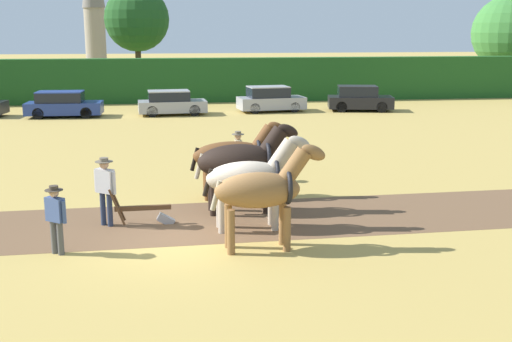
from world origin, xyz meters
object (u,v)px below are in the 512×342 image
at_px(tree_center_left, 137,19).
at_px(draft_horse_lead_left, 263,190).
at_px(farmer_onlooker_left, 56,215).
at_px(parked_car_right, 359,99).
at_px(tree_center, 509,33).
at_px(draft_horse_trail_left, 243,161).
at_px(parked_car_center_right, 270,99).
at_px(draft_horse_trail_right, 235,155).
at_px(farmer_beside_team, 238,152).
at_px(plow, 148,212).
at_px(farmer_at_plow, 105,186).
at_px(parked_car_center_left, 63,105).
at_px(parked_car_center, 171,103).
at_px(draft_horse_lead_right, 252,177).

distance_m(tree_center_left, draft_horse_lead_left, 36.72).
distance_m(farmer_onlooker_left, parked_car_right, 28.12).
height_order(tree_center, draft_horse_trail_left, tree_center).
bearing_deg(parked_car_center_right, draft_horse_trail_right, -108.88).
relative_size(draft_horse_lead_left, farmer_beside_team, 1.63).
bearing_deg(plow, farmer_at_plow, 176.41).
relative_size(draft_horse_lead_left, draft_horse_trail_right, 0.92).
bearing_deg(farmer_at_plow, parked_car_center_left, 48.16).
bearing_deg(farmer_onlooker_left, parked_car_center, 30.88).
bearing_deg(draft_horse_lead_right, tree_center, 51.71).
bearing_deg(farmer_at_plow, parked_car_center_right, 17.58).
relative_size(farmer_beside_team, parked_car_center_left, 0.39).
bearing_deg(farmer_beside_team, tree_center_left, 96.37).
xyz_separation_m(tree_center_left, parked_car_right, (13.86, -11.79, -4.93)).
xyz_separation_m(draft_horse_trail_right, farmer_at_plow, (-3.61, -2.39, -0.24)).
distance_m(tree_center_left, tree_center, 29.83).
xyz_separation_m(draft_horse_lead_right, parked_car_center_right, (4.27, 23.29, -0.60)).
distance_m(tree_center, plow, 44.18).
height_order(tree_center_left, draft_horse_trail_left, tree_center_left).
bearing_deg(draft_horse_trail_left, farmer_at_plow, -168.84).
xyz_separation_m(tree_center, draft_horse_trail_left, (-25.80, -32.73, -3.23)).
xyz_separation_m(draft_horse_lead_left, draft_horse_lead_right, (-0.04, 1.58, -0.06)).
relative_size(draft_horse_trail_right, parked_car_center_right, 0.70).
relative_size(farmer_beside_team, farmer_onlooker_left, 1.05).
xyz_separation_m(tree_center_left, parked_car_center_left, (-3.90, -12.16, -4.96)).
height_order(tree_center_left, draft_horse_lead_left, tree_center_left).
bearing_deg(parked_car_center, farmer_beside_team, -87.15).
height_order(draft_horse_lead_right, farmer_onlooker_left, draft_horse_lead_right).
xyz_separation_m(farmer_at_plow, parked_car_center_left, (-4.27, 21.74, -0.35)).
height_order(tree_center, draft_horse_lead_left, tree_center).
bearing_deg(tree_center, draft_horse_trail_left, -128.24).
relative_size(tree_center, farmer_at_plow, 4.27).
bearing_deg(plow, farmer_onlooker_left, -136.25).
height_order(tree_center, parked_car_right, tree_center).
height_order(farmer_onlooker_left, parked_car_center_left, farmer_onlooker_left).
distance_m(tree_center_left, parked_car_center, 13.28).
distance_m(draft_horse_trail_right, plow, 3.65).
height_order(parked_car_center_left, parked_car_right, parked_car_right).
height_order(tree_center_left, farmer_onlooker_left, tree_center_left).
height_order(plow, parked_car_center, parked_car_center).
xyz_separation_m(tree_center_left, draft_horse_lead_left, (4.10, -36.24, -4.27)).
distance_m(draft_horse_lead_right, farmer_at_plow, 3.78).
bearing_deg(parked_car_right, draft_horse_trail_left, -103.89).
relative_size(farmer_at_plow, farmer_beside_team, 1.07).
bearing_deg(draft_horse_lead_left, parked_car_center_left, 106.97).
distance_m(plow, parked_car_center_left, 22.43).
bearing_deg(farmer_beside_team, farmer_at_plow, -132.83).
bearing_deg(parked_car_center_right, tree_center_left, 119.57).
relative_size(draft_horse_trail_right, plow, 1.77).
relative_size(farmer_at_plow, parked_car_center, 0.44).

